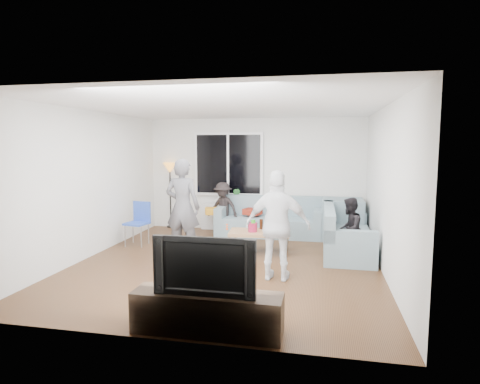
% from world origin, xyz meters
% --- Properties ---
extents(floor, '(5.00, 5.50, 0.04)m').
position_xyz_m(floor, '(0.00, 0.00, -0.02)').
color(floor, '#56351C').
rests_on(floor, ground).
extents(ceiling, '(5.00, 5.50, 0.04)m').
position_xyz_m(ceiling, '(0.00, 0.00, 2.62)').
color(ceiling, white).
rests_on(ceiling, ground).
extents(wall_back, '(5.00, 0.04, 2.60)m').
position_xyz_m(wall_back, '(0.00, 2.77, 1.30)').
color(wall_back, silver).
rests_on(wall_back, ground).
extents(wall_front, '(5.00, 0.04, 2.60)m').
position_xyz_m(wall_front, '(0.00, -2.77, 1.30)').
color(wall_front, silver).
rests_on(wall_front, ground).
extents(wall_left, '(0.04, 5.50, 2.60)m').
position_xyz_m(wall_left, '(-2.52, 0.00, 1.30)').
color(wall_left, silver).
rests_on(wall_left, ground).
extents(wall_right, '(0.04, 5.50, 2.60)m').
position_xyz_m(wall_right, '(2.52, 0.00, 1.30)').
color(wall_right, silver).
rests_on(wall_right, ground).
extents(window_frame, '(1.62, 0.06, 1.47)m').
position_xyz_m(window_frame, '(-0.60, 2.69, 1.55)').
color(window_frame, white).
rests_on(window_frame, wall_back).
extents(window_glass, '(1.50, 0.02, 1.35)m').
position_xyz_m(window_glass, '(-0.60, 2.65, 1.55)').
color(window_glass, black).
rests_on(window_glass, window_frame).
extents(window_mullion, '(0.05, 0.03, 1.35)m').
position_xyz_m(window_mullion, '(-0.60, 2.64, 1.55)').
color(window_mullion, white).
rests_on(window_mullion, window_frame).
extents(radiator, '(1.30, 0.12, 0.62)m').
position_xyz_m(radiator, '(-0.60, 2.65, 0.31)').
color(radiator, silver).
rests_on(radiator, floor).
extents(potted_plant, '(0.22, 0.19, 0.37)m').
position_xyz_m(potted_plant, '(-0.41, 2.62, 0.80)').
color(potted_plant, '#265F27').
rests_on(potted_plant, radiator).
extents(vase, '(0.22, 0.22, 0.18)m').
position_xyz_m(vase, '(-0.83, 2.62, 0.71)').
color(vase, white).
rests_on(vase, radiator).
extents(sofa_back_section, '(2.30, 0.85, 0.85)m').
position_xyz_m(sofa_back_section, '(0.41, 2.27, 0.42)').
color(sofa_back_section, slate).
rests_on(sofa_back_section, floor).
extents(sofa_right_section, '(2.00, 0.85, 0.85)m').
position_xyz_m(sofa_right_section, '(2.02, 1.07, 0.42)').
color(sofa_right_section, slate).
rests_on(sofa_right_section, floor).
extents(sofa_corner, '(0.85, 0.85, 0.85)m').
position_xyz_m(sofa_corner, '(1.98, 2.27, 0.42)').
color(sofa_corner, slate).
rests_on(sofa_corner, floor).
extents(cushion_yellow, '(0.46, 0.42, 0.14)m').
position_xyz_m(cushion_yellow, '(-0.85, 2.25, 0.51)').
color(cushion_yellow, orange).
rests_on(cushion_yellow, sofa_back_section).
extents(cushion_red, '(0.44, 0.40, 0.13)m').
position_xyz_m(cushion_red, '(0.03, 2.33, 0.51)').
color(cushion_red, maroon).
rests_on(cushion_red, sofa_back_section).
extents(coffee_table, '(1.15, 0.70, 0.40)m').
position_xyz_m(coffee_table, '(0.42, 0.82, 0.20)').
color(coffee_table, '#A3754F').
rests_on(coffee_table, floor).
extents(pitcher, '(0.17, 0.17, 0.17)m').
position_xyz_m(pitcher, '(0.31, 0.74, 0.49)').
color(pitcher, maroon).
rests_on(pitcher, coffee_table).
extents(side_chair, '(0.47, 0.47, 0.86)m').
position_xyz_m(side_chair, '(-2.05, 0.86, 0.43)').
color(side_chair, '#2A4BB7').
rests_on(side_chair, floor).
extents(floor_lamp, '(0.32, 0.32, 1.56)m').
position_xyz_m(floor_lamp, '(-2.05, 2.69, 0.78)').
color(floor_lamp, orange).
rests_on(floor_lamp, floor).
extents(player_left, '(0.66, 0.45, 1.75)m').
position_xyz_m(player_left, '(-0.91, 0.39, 0.88)').
color(player_left, '#4C4C51').
rests_on(player_left, floor).
extents(player_right, '(0.97, 0.45, 1.63)m').
position_xyz_m(player_right, '(0.92, -0.64, 0.81)').
color(player_right, silver).
rests_on(player_right, floor).
extents(spectator_right, '(0.56, 0.64, 1.10)m').
position_xyz_m(spectator_right, '(2.02, 0.60, 0.55)').
color(spectator_right, black).
rests_on(spectator_right, floor).
extents(spectator_back, '(0.84, 0.62, 1.16)m').
position_xyz_m(spectator_back, '(-0.64, 2.30, 0.58)').
color(spectator_back, black).
rests_on(spectator_back, floor).
extents(tv_console, '(1.60, 0.40, 0.44)m').
position_xyz_m(tv_console, '(0.38, -2.50, 0.22)').
color(tv_console, '#37291B').
rests_on(tv_console, floor).
extents(television, '(1.08, 0.14, 0.62)m').
position_xyz_m(television, '(0.38, -2.50, 0.75)').
color(television, black).
rests_on(television, tv_console).
extents(bottle_b, '(0.08, 0.08, 0.23)m').
position_xyz_m(bottle_b, '(0.32, 0.72, 0.51)').
color(bottle_b, green).
rests_on(bottle_b, coffee_table).
extents(bottle_d, '(0.07, 0.07, 0.26)m').
position_xyz_m(bottle_d, '(0.64, 0.71, 0.53)').
color(bottle_d, '#FFB216').
rests_on(bottle_d, coffee_table).
extents(bottle_e, '(0.07, 0.07, 0.18)m').
position_xyz_m(bottle_e, '(0.81, 0.95, 0.49)').
color(bottle_e, black).
rests_on(bottle_e, coffee_table).
extents(bottle_c, '(0.07, 0.07, 0.19)m').
position_xyz_m(bottle_c, '(0.43, 1.01, 0.50)').
color(bottle_c, black).
rests_on(bottle_c, coffee_table).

